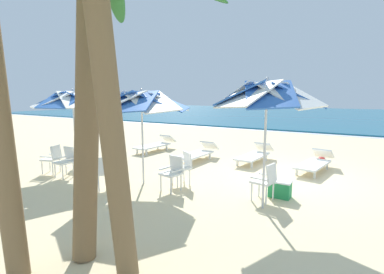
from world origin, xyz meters
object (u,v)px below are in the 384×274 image
(plastic_chair_0, at_px, (266,180))
(plastic_chair_5, at_px, (53,157))
(beach_umbrella_0, at_px, (267,96))
(plastic_chair_4, at_px, (66,160))
(beach_umbrella_1, at_px, (142,102))
(palm_tree_0, at_px, (110,70))
(sun_lounger_0, at_px, (315,162))
(sun_lounger_2, at_px, (198,153))
(cooler_box, at_px, (280,189))
(plastic_chair_6, at_px, (85,151))
(sun_lounger_1, at_px, (255,154))
(beach_ball, at_px, (322,160))
(beach_umbrella_2, at_px, (73,100))
(palm_tree_1, at_px, (86,3))
(plastic_chair_3, at_px, (183,166))
(plastic_chair_1, at_px, (173,171))
(plastic_chair_2, at_px, (104,171))
(sun_lounger_3, at_px, (156,144))

(plastic_chair_0, height_order, plastic_chair_5, same)
(beach_umbrella_0, relative_size, plastic_chair_4, 3.14)
(beach_umbrella_1, relative_size, palm_tree_0, 0.64)
(sun_lounger_0, xyz_separation_m, sun_lounger_2, (-3.87, -0.64, 0.00))
(beach_umbrella_0, height_order, cooler_box, beach_umbrella_0)
(plastic_chair_6, relative_size, sun_lounger_0, 0.39)
(sun_lounger_1, distance_m, beach_ball, 2.31)
(beach_umbrella_2, height_order, plastic_chair_5, beach_umbrella_2)
(sun_lounger_1, xyz_separation_m, cooler_box, (1.66, -3.08, -0.08))
(sun_lounger_2, xyz_separation_m, palm_tree_1, (1.73, -6.05, 3.32))
(plastic_chair_3, height_order, palm_tree_0, palm_tree_0)
(beach_ball, bearing_deg, palm_tree_1, -105.53)
(palm_tree_1, bearing_deg, plastic_chair_4, 150.37)
(plastic_chair_1, height_order, palm_tree_1, palm_tree_1)
(beach_umbrella_0, distance_m, plastic_chair_0, 1.90)
(sun_lounger_1, bearing_deg, plastic_chair_6, -144.01)
(plastic_chair_2, bearing_deg, beach_umbrella_1, 63.34)
(plastic_chair_3, height_order, plastic_chair_6, same)
(beach_umbrella_2, distance_m, plastic_chair_4, 1.86)
(plastic_chair_3, height_order, beach_umbrella_2, beach_umbrella_2)
(plastic_chair_2, relative_size, beach_umbrella_2, 0.34)
(plastic_chair_2, distance_m, palm_tree_1, 4.25)
(plastic_chair_4, height_order, sun_lounger_0, plastic_chair_4)
(beach_umbrella_1, distance_m, palm_tree_0, 4.17)
(plastic_chair_1, bearing_deg, plastic_chair_5, -171.59)
(beach_umbrella_0, bearing_deg, sun_lounger_2, 137.20)
(sun_lounger_1, relative_size, palm_tree_1, 0.37)
(plastic_chair_1, distance_m, palm_tree_0, 4.18)
(plastic_chair_5, distance_m, sun_lounger_3, 4.41)
(plastic_chair_3, height_order, sun_lounger_2, plastic_chair_3)
(plastic_chair_0, distance_m, cooler_box, 0.57)
(beach_umbrella_1, bearing_deg, sun_lounger_1, 65.79)
(plastic_chair_3, bearing_deg, sun_lounger_1, 76.41)
(beach_umbrella_1, distance_m, sun_lounger_2, 3.66)
(plastic_chair_2, height_order, plastic_chair_3, same)
(plastic_chair_5, distance_m, sun_lounger_0, 8.09)
(palm_tree_0, bearing_deg, beach_umbrella_0, 76.10)
(beach_umbrella_1, relative_size, sun_lounger_0, 1.16)
(plastic_chair_6, relative_size, sun_lounger_2, 0.40)
(plastic_chair_0, height_order, plastic_chair_1, same)
(sun_lounger_3, distance_m, cooler_box, 6.63)
(plastic_chair_6, distance_m, palm_tree_0, 6.98)
(sun_lounger_2, bearing_deg, cooler_box, -32.87)
(sun_lounger_1, distance_m, sun_lounger_2, 2.03)
(sun_lounger_2, bearing_deg, sun_lounger_0, 9.32)
(palm_tree_1, height_order, beach_ball, palm_tree_1)
(palm_tree_1, bearing_deg, beach_umbrella_0, 60.34)
(plastic_chair_6, relative_size, palm_tree_1, 0.15)
(plastic_chair_1, distance_m, palm_tree_1, 4.28)
(beach_umbrella_1, bearing_deg, beach_umbrella_0, -0.40)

